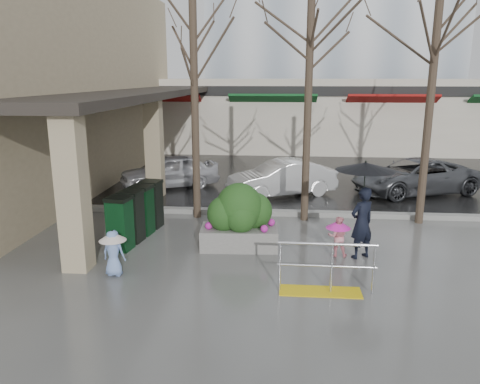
# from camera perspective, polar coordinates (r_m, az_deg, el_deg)

# --- Properties ---
(ground) EXTENTS (120.00, 120.00, 0.00)m
(ground) POSITION_cam_1_polar(r_m,az_deg,el_deg) (10.60, 2.11, -8.97)
(ground) COLOR #51514F
(ground) RESTS_ON ground
(street_asphalt) EXTENTS (120.00, 36.00, 0.01)m
(street_asphalt) POSITION_cam_1_polar(r_m,az_deg,el_deg) (32.02, 4.19, 6.46)
(street_asphalt) COLOR black
(street_asphalt) RESTS_ON ground
(curb) EXTENTS (120.00, 0.30, 0.15)m
(curb) POSITION_cam_1_polar(r_m,az_deg,el_deg) (14.34, 2.95, -2.50)
(curb) COLOR gray
(curb) RESTS_ON ground
(near_building) EXTENTS (6.00, 18.00, 8.00)m
(near_building) POSITION_cam_1_polar(r_m,az_deg,el_deg) (20.12, -23.62, 12.42)
(near_building) COLOR tan
(near_building) RESTS_ON ground
(canopy_slab) EXTENTS (2.80, 18.00, 0.25)m
(canopy_slab) POSITION_cam_1_polar(r_m,az_deg,el_deg) (18.53, -11.76, 12.08)
(canopy_slab) COLOR #2D2823
(canopy_slab) RESTS_ON pillar_front
(pillar_front) EXTENTS (0.55, 0.55, 3.50)m
(pillar_front) POSITION_cam_1_polar(r_m,az_deg,el_deg) (10.50, -19.71, 0.05)
(pillar_front) COLOR tan
(pillar_front) RESTS_ON ground
(pillar_back) EXTENTS (0.55, 0.55, 3.50)m
(pillar_back) POSITION_cam_1_polar(r_m,az_deg,el_deg) (16.52, -10.41, 5.42)
(pillar_back) COLOR tan
(pillar_back) RESTS_ON ground
(storefront_row) EXTENTS (34.00, 6.74, 4.00)m
(storefront_row) POSITION_cam_1_polar(r_m,az_deg,el_deg) (27.84, 8.30, 9.40)
(storefront_row) COLOR beige
(storefront_row) RESTS_ON ground
(handrail) EXTENTS (1.90, 0.50, 1.03)m
(handrail) POSITION_cam_1_polar(r_m,az_deg,el_deg) (9.38, 10.20, -9.84)
(handrail) COLOR yellow
(handrail) RESTS_ON ground
(tree_west) EXTENTS (3.20, 3.20, 6.80)m
(tree_west) POSITION_cam_1_polar(r_m,az_deg,el_deg) (13.62, -5.71, 17.90)
(tree_west) COLOR #382B21
(tree_west) RESTS_ON ground
(tree_midwest) EXTENTS (3.20, 3.20, 7.00)m
(tree_midwest) POSITION_cam_1_polar(r_m,az_deg,el_deg) (13.42, 8.58, 18.52)
(tree_midwest) COLOR #382B21
(tree_midwest) RESTS_ON ground
(tree_mideast) EXTENTS (3.20, 3.20, 6.50)m
(tree_mideast) POSITION_cam_1_polar(r_m,az_deg,el_deg) (13.97, 22.71, 15.91)
(tree_mideast) COLOR #382B21
(tree_mideast) RESTS_ON ground
(woman) EXTENTS (1.34, 1.34, 2.30)m
(woman) POSITION_cam_1_polar(r_m,az_deg,el_deg) (10.97, 14.81, -0.80)
(woman) COLOR black
(woman) RESTS_ON ground
(child_pink) EXTENTS (0.59, 0.59, 0.96)m
(child_pink) POSITION_cam_1_polar(r_m,az_deg,el_deg) (11.20, 11.85, -4.92)
(child_pink) COLOR pink
(child_pink) RESTS_ON ground
(child_blue) EXTENTS (0.58, 0.58, 1.00)m
(child_blue) POSITION_cam_1_polar(r_m,az_deg,el_deg) (10.25, -15.19, -6.65)
(child_blue) COLOR #7898D6
(child_blue) RESTS_ON ground
(planter) EXTENTS (1.92, 1.11, 1.63)m
(planter) POSITION_cam_1_polar(r_m,az_deg,el_deg) (11.42, -0.03, -3.08)
(planter) COLOR slate
(planter) RESTS_ON ground
(news_boxes) EXTENTS (0.89, 2.43, 1.33)m
(news_boxes) POSITION_cam_1_polar(r_m,az_deg,el_deg) (12.47, -12.46, -2.51)
(news_boxes) COLOR #0D3A1A
(news_boxes) RESTS_ON ground
(car_a) EXTENTS (3.98, 2.91, 1.26)m
(car_a) POSITION_cam_1_polar(r_m,az_deg,el_deg) (17.96, -8.59, 2.53)
(car_a) COLOR silver
(car_a) RESTS_ON ground
(car_b) EXTENTS (4.03, 2.84, 1.26)m
(car_b) POSITION_cam_1_polar(r_m,az_deg,el_deg) (16.57, 5.11, 1.68)
(car_b) COLOR white
(car_b) RESTS_ON ground
(car_c) EXTENTS (4.98, 3.54, 1.26)m
(car_c) POSITION_cam_1_polar(r_m,az_deg,el_deg) (17.98, 20.45, 1.81)
(car_c) COLOR #52555A
(car_c) RESTS_ON ground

